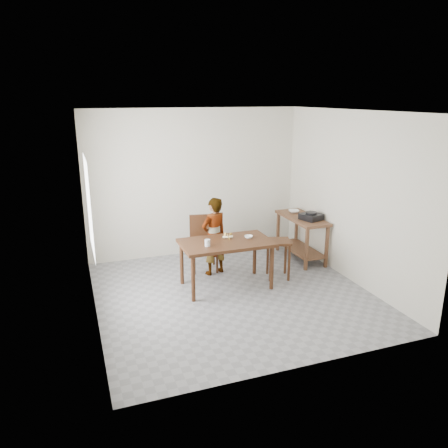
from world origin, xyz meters
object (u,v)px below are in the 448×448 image
object	(u,v)px
child	(214,236)
stool	(278,259)
dining_chair	(204,244)
prep_counter	(301,238)
dining_table	(226,264)

from	to	relation	value
child	stool	size ratio (longest dim) A/B	2.04
dining_chair	prep_counter	bearing A→B (deg)	7.47
child	stool	world-z (taller)	child
child	dining_chair	world-z (taller)	child
child	dining_chair	size ratio (longest dim) A/B	1.41
child	prep_counter	bearing A→B (deg)	165.44
prep_counter	child	xyz separation A→B (m)	(-1.73, -0.13, 0.26)
prep_counter	dining_chair	size ratio (longest dim) A/B	1.29
dining_table	dining_chair	distance (m)	0.80
child	dining_chair	distance (m)	0.31
dining_table	prep_counter	world-z (taller)	prep_counter
prep_counter	stool	bearing A→B (deg)	-140.53
prep_counter	child	world-z (taller)	child
prep_counter	dining_chair	xyz separation A→B (m)	(-1.83, 0.09, 0.07)
prep_counter	stool	world-z (taller)	prep_counter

